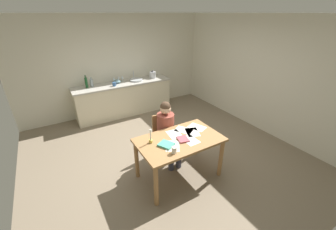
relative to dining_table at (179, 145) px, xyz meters
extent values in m
cube|color=#7A6B56|center=(0.10, 0.69, -0.67)|extent=(5.20, 5.20, 0.04)
cube|color=beige|center=(0.10, 3.29, 0.65)|extent=(5.20, 0.12, 2.60)
cube|color=beige|center=(2.70, 0.69, 0.65)|extent=(0.12, 5.20, 2.60)
cube|color=beige|center=(0.10, 2.93, -0.22)|extent=(2.59, 0.60, 0.86)
cube|color=#B7B2A8|center=(0.10, 2.93, 0.23)|extent=(2.63, 0.64, 0.04)
cube|color=#9E7042|center=(0.00, 0.00, 0.09)|extent=(1.37, 0.83, 0.04)
cylinder|color=#9E7042|center=(-0.63, -0.35, -0.29)|extent=(0.07, 0.07, 0.72)
cylinder|color=#9E7042|center=(0.63, -0.35, -0.29)|extent=(0.07, 0.07, 0.72)
cylinder|color=#9E7042|center=(-0.63, 0.35, -0.29)|extent=(0.07, 0.07, 0.72)
cylinder|color=#9E7042|center=(0.63, 0.35, -0.29)|extent=(0.07, 0.07, 0.72)
cube|color=#9E7042|center=(0.07, 0.59, -0.20)|extent=(0.43, 0.43, 0.04)
cube|color=#9E7042|center=(0.08, 0.78, 0.01)|extent=(0.36, 0.05, 0.40)
cylinder|color=#9E7042|center=(-0.11, 0.44, -0.43)|extent=(0.04, 0.04, 0.44)
cylinder|color=#9E7042|center=(0.23, 0.41, -0.43)|extent=(0.04, 0.04, 0.44)
cylinder|color=#9E7042|center=(-0.09, 0.77, -0.43)|extent=(0.04, 0.04, 0.44)
cylinder|color=#9E7042|center=(0.25, 0.75, -0.43)|extent=(0.04, 0.04, 0.44)
cylinder|color=brown|center=(0.07, 0.57, 0.05)|extent=(0.34, 0.34, 0.50)
sphere|color=#D8AD8C|center=(0.07, 0.57, 0.41)|extent=(0.20, 0.20, 0.20)
sphere|color=#473323|center=(0.07, 0.57, 0.45)|extent=(0.19, 0.19, 0.19)
cylinder|color=#383847|center=(-0.02, 0.39, -0.20)|extent=(0.15, 0.39, 0.13)
cylinder|color=#383847|center=(-0.03, 0.20, -0.43)|extent=(0.10, 0.10, 0.45)
cylinder|color=#383847|center=(0.14, 0.38, -0.20)|extent=(0.15, 0.39, 0.13)
cylinder|color=#383847|center=(0.13, 0.19, -0.43)|extent=(0.10, 0.10, 0.45)
cylinder|color=white|center=(-0.27, -0.27, 0.16)|extent=(0.08, 0.08, 0.10)
torus|color=white|center=(-0.23, -0.27, 0.17)|extent=(0.07, 0.01, 0.07)
cylinder|color=gold|center=(-0.45, 0.15, 0.14)|extent=(0.06, 0.06, 0.05)
cylinder|color=white|center=(-0.45, 0.15, 0.25)|extent=(0.02, 0.02, 0.19)
cube|color=teal|center=(-0.28, -0.05, 0.13)|extent=(0.27, 0.28, 0.03)
cube|color=#AB4D57|center=(0.03, -0.05, 0.12)|extent=(0.20, 0.22, 0.02)
cube|color=white|center=(0.48, 0.16, 0.11)|extent=(0.31, 0.35, 0.00)
cube|color=white|center=(0.13, -0.11, 0.11)|extent=(0.22, 0.30, 0.00)
cube|color=white|center=(0.01, 0.16, 0.11)|extent=(0.24, 0.32, 0.00)
cube|color=white|center=(0.31, 0.07, 0.11)|extent=(0.30, 0.35, 0.00)
cube|color=white|center=(0.22, 0.20, 0.11)|extent=(0.34, 0.36, 0.00)
cube|color=white|center=(-0.20, -0.11, 0.11)|extent=(0.34, 0.36, 0.00)
cylinder|color=#B2B7BC|center=(0.49, 2.93, 0.27)|extent=(0.36, 0.36, 0.04)
cylinder|color=silver|center=(0.49, 3.09, 0.37)|extent=(0.02, 0.02, 0.24)
cylinder|color=#194C23|center=(-0.80, 3.01, 0.37)|extent=(0.06, 0.06, 0.25)
cylinder|color=#194C23|center=(-0.80, 3.01, 0.53)|extent=(0.03, 0.03, 0.06)
cylinder|color=#8C999E|center=(-0.68, 3.00, 0.34)|extent=(0.08, 0.08, 0.20)
cylinder|color=#8C999E|center=(-0.68, 3.00, 0.47)|extent=(0.03, 0.03, 0.05)
ellipsoid|color=#668C99|center=(-0.03, 2.98, 0.29)|extent=(0.20, 0.20, 0.09)
cylinder|color=#B7BABF|center=(1.01, 2.93, 0.34)|extent=(0.18, 0.18, 0.18)
cone|color=#262628|center=(1.01, 2.93, 0.45)|extent=(0.11, 0.11, 0.04)
cylinder|color=silver|center=(0.16, 3.08, 0.25)|extent=(0.06, 0.06, 0.00)
cylinder|color=silver|center=(0.16, 3.08, 0.29)|extent=(0.01, 0.01, 0.07)
cone|color=silver|center=(0.16, 3.08, 0.36)|extent=(0.07, 0.07, 0.08)
cylinder|color=silver|center=(0.05, 3.08, 0.25)|extent=(0.06, 0.06, 0.00)
cylinder|color=silver|center=(0.05, 3.08, 0.29)|extent=(0.01, 0.01, 0.07)
cone|color=silver|center=(0.05, 3.08, 0.36)|extent=(0.07, 0.07, 0.08)
cylinder|color=silver|center=(-0.08, 3.08, 0.25)|extent=(0.06, 0.06, 0.00)
cylinder|color=silver|center=(-0.08, 3.08, 0.29)|extent=(0.01, 0.01, 0.07)
cone|color=silver|center=(-0.08, 3.08, 0.36)|extent=(0.07, 0.07, 0.08)
cylinder|color=#33598C|center=(-0.17, 2.78, 0.29)|extent=(0.09, 0.09, 0.10)
torus|color=#33598C|center=(-0.13, 2.78, 0.30)|extent=(0.07, 0.01, 0.07)
camera|label=1|loc=(-1.62, -2.36, 1.96)|focal=22.32mm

